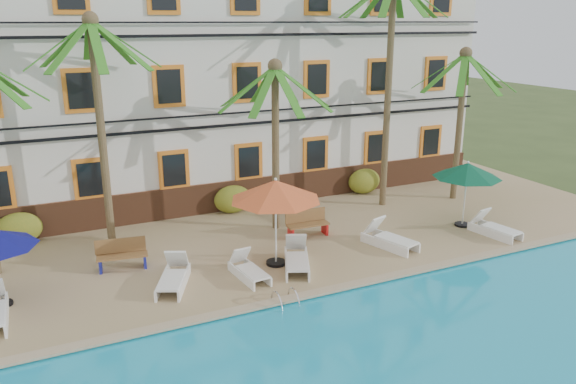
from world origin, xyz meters
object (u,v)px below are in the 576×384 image
umbrella_red (276,191)px  lounger_e (389,238)px  palm_b (98,101)px  lounger_b (173,277)px  umbrella_green (467,171)px  bench_left (122,254)px  palm_d (390,62)px  lounger_d (297,259)px  lounger_f (494,228)px  pool_ladder (285,303)px  palm_c (275,120)px  bench_right (307,223)px  palm_e (461,102)px  lounger_c (249,269)px

umbrella_red → lounger_e: 4.51m
palm_b → lounger_b: palm_b is taller
umbrella_green → bench_left: (-11.99, 1.52, -1.63)m
palm_d → lounger_d: bearing=-145.5°
lounger_f → pool_ladder: lounger_f is taller
palm_b → palm_c: palm_b is taller
palm_b → bench_right: palm_b is taller
umbrella_red → pool_ladder: (-0.79, -2.39, -2.39)m
umbrella_green → bench_right: bearing=164.5°
palm_e → pool_ladder: bearing=-152.6°
palm_e → palm_b: bearing=176.6°
lounger_f → bench_right: 6.59m
palm_b → lounger_e: palm_b is taller
palm_d → pool_ladder: size_ratio=12.19×
palm_c → lounger_c: bearing=-124.9°
umbrella_red → bench_right: size_ratio=1.83×
palm_b → palm_c: (5.69, -0.88, -0.89)m
pool_ladder → bench_right: bearing=56.3°
palm_c → lounger_d: 5.12m
lounger_c → bench_left: bearing=145.0°
lounger_c → palm_d: bearing=28.6°
umbrella_red → palm_c: bearing=66.0°
palm_d → bench_right: palm_d is taller
palm_b → palm_c: size_ratio=1.25×
umbrella_red → lounger_d: size_ratio=1.33×
palm_c → pool_ladder: palm_c is taller
lounger_d → bench_right: size_ratio=1.38×
lounger_c → lounger_f: (9.08, -0.48, 0.02)m
palm_b → palm_d: bearing=-1.5°
palm_c → lounger_e: 5.59m
lounger_f → pool_ladder: 8.86m
palm_c → lounger_f: (6.64, -3.98, -3.68)m
bench_left → bench_right: bearing=0.4°
lounger_b → lounger_d: lounger_d is taller
palm_e → pool_ladder: 12.42m
palm_b → lounger_c: 7.12m
lounger_e → lounger_f: size_ratio=1.09×
palm_e → lounger_c: size_ratio=3.58×
umbrella_green → lounger_c: umbrella_green is taller
umbrella_green → lounger_e: 4.09m
pool_ladder → umbrella_red: bearing=71.7°
umbrella_red → bench_right: 3.27m
palm_b → lounger_d: (4.83, -4.36, -4.54)m
umbrella_green → lounger_f: (0.33, -1.22, -1.81)m
umbrella_green → bench_left: size_ratio=1.58×
lounger_d → lounger_c: bearing=-179.4°
lounger_f → lounger_d: bearing=176.2°
bench_right → palm_b: bearing=162.0°
palm_c → lounger_c: 5.65m
palm_c → palm_e: bearing=0.3°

